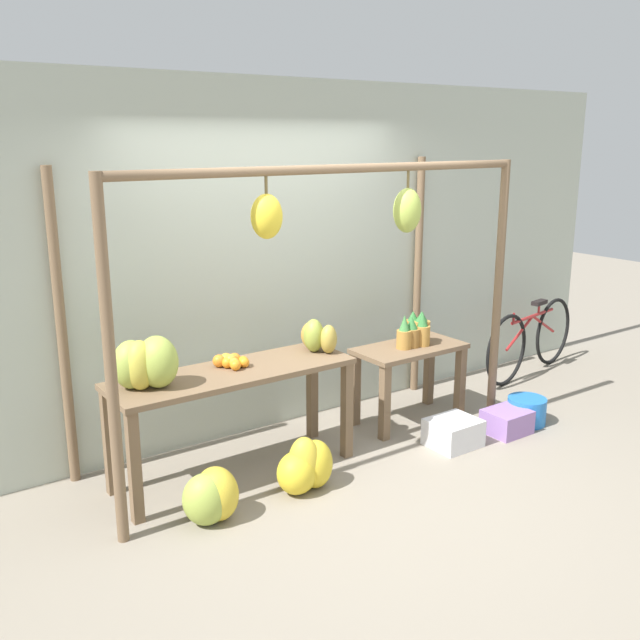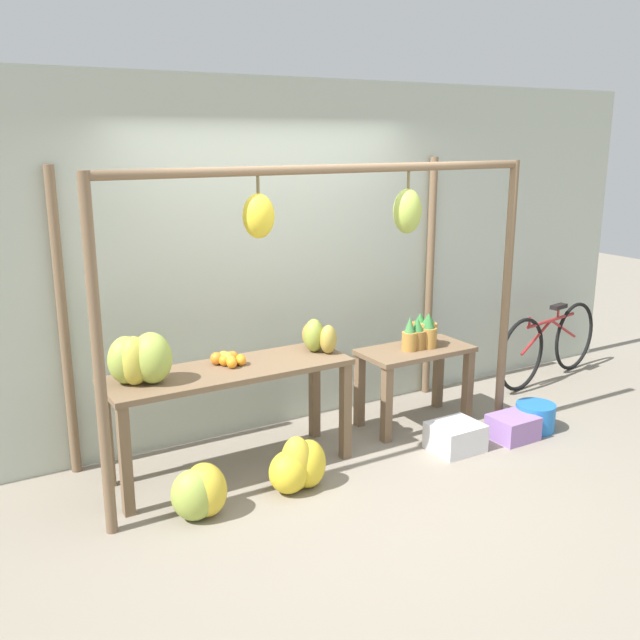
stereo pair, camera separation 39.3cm
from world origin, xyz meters
TOP-DOWN VIEW (x-y plane):
  - ground_plane at (0.00, 0.00)m, footprint 20.00×20.00m
  - shop_wall_back at (0.00, 1.40)m, footprint 8.00×0.08m
  - stall_awning at (0.02, 0.62)m, footprint 3.30×1.09m
  - display_table_main at (-0.64, 0.73)m, footprint 1.75×0.56m
  - display_table_side at (1.04, 0.77)m, footprint 0.94×0.48m
  - banana_pile_on_table at (-1.27, 0.74)m, footprint 0.47×0.42m
  - orange_pile at (-0.61, 0.80)m, footprint 0.23×0.22m
  - pineapple_cluster at (1.10, 0.78)m, footprint 0.36×0.27m
  - banana_pile_ground_left at (-1.07, 0.25)m, footprint 0.44×0.37m
  - banana_pile_ground_right at (-0.37, 0.25)m, footprint 0.51×0.39m
  - fruit_crate_white at (0.99, 0.18)m, footprint 0.38×0.33m
  - blue_bucket at (1.82, 0.14)m, footprint 0.32×0.32m
  - parked_bicycle at (2.89, 0.97)m, footprint 1.65×0.34m
  - papaya_pile at (0.10, 0.78)m, footprint 0.28×0.38m
  - fruit_crate_purple at (1.53, 0.10)m, footprint 0.34×0.30m

SIDE VIEW (x-z plane):
  - ground_plane at x=0.00m, z-range 0.00..0.00m
  - fruit_crate_purple at x=1.53m, z-range 0.00..0.19m
  - fruit_crate_white at x=0.99m, z-range 0.00..0.21m
  - blue_bucket at x=1.82m, z-range 0.00..0.22m
  - banana_pile_ground_left at x=-1.07m, z-range -0.01..0.34m
  - banana_pile_ground_right at x=-0.37m, z-range -0.03..0.36m
  - parked_bicycle at x=2.89m, z-range 0.00..0.74m
  - display_table_side at x=1.04m, z-range 0.18..0.84m
  - display_table_main at x=-0.64m, z-range 0.27..1.05m
  - pineapple_cluster at x=1.10m, z-range 0.64..0.92m
  - orange_pile at x=-0.61m, z-range 0.78..0.87m
  - papaya_pile at x=0.10m, z-range 0.77..1.02m
  - banana_pile_on_table at x=-1.27m, z-range 0.78..1.12m
  - shop_wall_back at x=0.00m, z-range 0.00..2.80m
  - stall_awning at x=0.02m, z-range 0.39..2.57m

